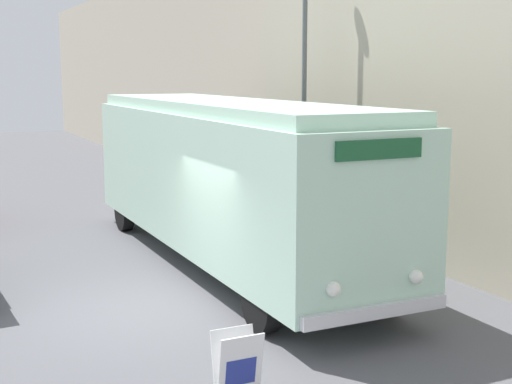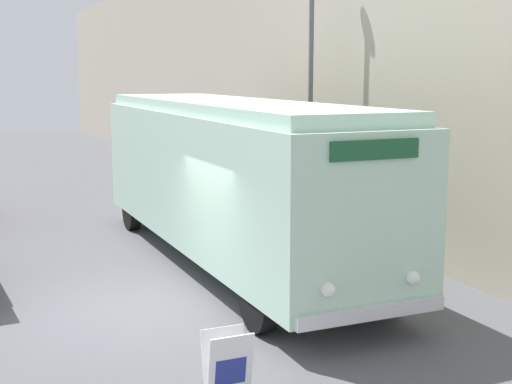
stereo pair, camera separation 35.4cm
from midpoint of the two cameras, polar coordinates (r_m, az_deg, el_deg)
name	(u,v)px [view 1 (the left image)]	position (r m, az deg, el deg)	size (l,w,h in m)	color
ground_plane	(139,310)	(12.61, -10.16, -9.26)	(80.00, 80.00, 0.00)	#56565B
building_wall_right	(236,72)	(23.49, -2.03, 9.58)	(0.30, 60.00, 8.12)	#B2A893
vintage_bus	(226,173)	(15.02, -3.07, 1.52)	(2.60, 11.07, 3.46)	black
sign_board	(237,372)	(8.83, -2.68, -14.19)	(0.56, 0.37, 0.98)	gray
streetlamp	(305,39)	(17.50, 3.32, 12.09)	(0.36, 0.36, 7.61)	#595E60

